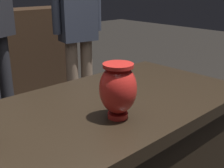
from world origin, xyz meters
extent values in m
cube|color=black|center=(0.00, 0.00, 0.78)|extent=(1.20, 0.64, 0.05)
cylinder|color=red|center=(-0.06, -0.13, 0.81)|extent=(0.07, 0.07, 0.02)
ellipsoid|color=red|center=(-0.06, -0.13, 0.91)|extent=(0.13, 0.13, 0.17)
cylinder|color=red|center=(-0.06, -0.13, 0.99)|extent=(0.10, 0.10, 0.01)
cylinder|color=#232328|center=(0.20, 1.49, 0.43)|extent=(0.11, 0.11, 0.86)
cylinder|color=#846B56|center=(0.93, 1.32, 0.38)|extent=(0.11, 0.11, 0.76)
cylinder|color=#846B56|center=(0.78, 1.35, 0.38)|extent=(0.11, 0.11, 0.76)
cube|color=#333847|center=(0.85, 1.33, 1.05)|extent=(0.35, 0.24, 0.60)
cylinder|color=#333847|center=(1.05, 1.30, 1.08)|extent=(0.07, 0.07, 0.51)
cylinder|color=#333847|center=(0.66, 1.37, 1.08)|extent=(0.07, 0.07, 0.51)
camera|label=1|loc=(-0.70, -0.79, 1.24)|focal=46.44mm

